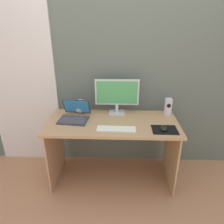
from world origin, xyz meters
name	(u,v)px	position (x,y,z in m)	size (l,w,h in m)	color
ground_plane	(113,177)	(0.00, 0.00, 0.00)	(8.00, 8.00, 0.00)	tan
wall_back	(114,67)	(0.00, 0.40, 1.25)	(6.00, 0.04, 2.50)	slate
door_left	(22,86)	(-1.09, 0.37, 1.01)	(0.82, 0.02, 2.02)	white
desk	(113,134)	(0.00, 0.00, 0.59)	(1.39, 0.64, 0.74)	tan
monitor	(117,95)	(0.04, 0.24, 0.97)	(0.49, 0.14, 0.40)	silver
speaker_right	(168,106)	(0.62, 0.23, 0.84)	(0.07, 0.07, 0.19)	silver
laptop	(74,116)	(-0.42, 0.05, 0.79)	(0.33, 0.33, 0.20)	#353948
fishbowl	(80,106)	(-0.38, 0.24, 0.82)	(0.16, 0.16, 0.16)	silver
keyboard_external	(116,129)	(0.04, -0.17, 0.75)	(0.39, 0.12, 0.01)	white
mousepad	(165,130)	(0.52, -0.16, 0.74)	(0.25, 0.20, 0.00)	black
mouse	(164,128)	(0.51, -0.17, 0.76)	(0.06, 0.10, 0.04)	black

